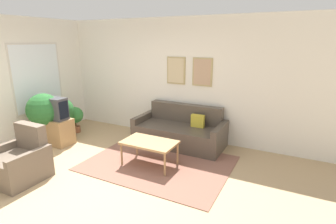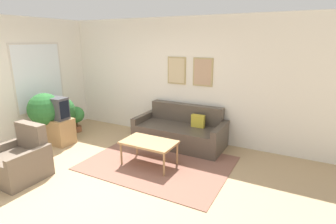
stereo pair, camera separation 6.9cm
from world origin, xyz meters
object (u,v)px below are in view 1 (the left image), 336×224
at_px(coffee_table, 149,144).
at_px(tv, 52,108).
at_px(armchair, 20,162).
at_px(couch, 180,131).
at_px(potted_plant_tall, 44,111).

relative_size(coffee_table, tv, 1.35).
bearing_deg(armchair, couch, 63.39).
distance_m(armchair, potted_plant_tall, 1.59).
bearing_deg(potted_plant_tall, coffee_table, 3.45).
xyz_separation_m(couch, coffee_table, (-0.08, -1.16, 0.13)).
height_order(coffee_table, tv, tv).
height_order(couch, armchair, armchair).
relative_size(couch, tv, 2.69).
xyz_separation_m(coffee_table, tv, (-2.40, -0.04, 0.38)).
bearing_deg(couch, potted_plant_tall, -153.27).
distance_m(tv, armchair, 1.63).
xyz_separation_m(armchair, potted_plant_tall, (-0.89, 1.23, 0.46)).
bearing_deg(tv, potted_plant_tall, -138.81).
distance_m(tv, potted_plant_tall, 0.18).
bearing_deg(armchair, coffee_table, 47.51).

